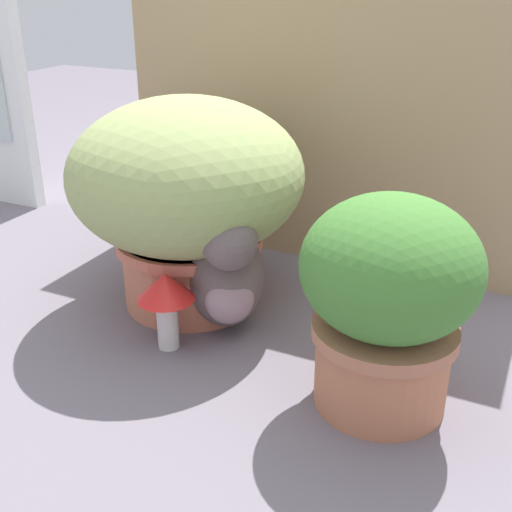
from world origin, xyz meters
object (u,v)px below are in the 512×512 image
(leafy_planter, at_px, (388,297))
(cat, at_px, (225,270))
(grass_planter, at_px, (187,191))
(mushroom_ornament_red, at_px, (166,294))

(leafy_planter, bearing_deg, cat, 161.10)
(leafy_planter, bearing_deg, grass_planter, 159.80)
(cat, relative_size, mushroom_ornament_red, 2.26)
(grass_planter, height_order, cat, grass_planter)
(leafy_planter, bearing_deg, mushroom_ornament_red, -178.52)
(cat, bearing_deg, leafy_planter, -18.90)
(cat, bearing_deg, grass_planter, 155.70)
(leafy_planter, distance_m, mushroom_ornament_red, 0.44)
(grass_planter, distance_m, leafy_planter, 0.53)
(mushroom_ornament_red, bearing_deg, grass_planter, 107.41)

